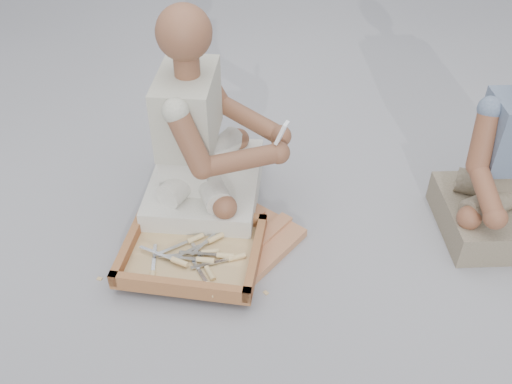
% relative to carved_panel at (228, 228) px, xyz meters
% --- Properties ---
extents(ground, '(60.00, 60.00, 0.00)m').
position_rel_carved_panel_xyz_m(ground, '(0.24, -0.13, -0.02)').
color(ground, '#99999E').
rests_on(ground, ground).
extents(carved_panel, '(0.66, 0.54, 0.04)m').
position_rel_carved_panel_xyz_m(carved_panel, '(0.00, 0.00, 0.00)').
color(carved_panel, '#AC6742').
rests_on(carved_panel, ground).
extents(tool_tray, '(0.62, 0.53, 0.07)m').
position_rel_carved_panel_xyz_m(tool_tray, '(-0.06, -0.22, 0.04)').
color(tool_tray, brown).
rests_on(tool_tray, carved_panel).
extents(chisel_0, '(0.14, 0.19, 0.02)m').
position_rel_carved_panel_xyz_m(chisel_0, '(-0.01, -0.15, 0.06)').
color(chisel_0, silver).
rests_on(chisel_0, tool_tray).
extents(chisel_1, '(0.22, 0.04, 0.02)m').
position_rel_carved_panel_xyz_m(chisel_1, '(-0.09, -0.30, 0.06)').
color(chisel_1, silver).
rests_on(chisel_1, tool_tray).
extents(chisel_2, '(0.20, 0.12, 0.02)m').
position_rel_carved_panel_xyz_m(chisel_2, '(-0.01, -0.21, 0.05)').
color(chisel_2, silver).
rests_on(chisel_2, tool_tray).
extents(chisel_3, '(0.22, 0.07, 0.02)m').
position_rel_carved_panel_xyz_m(chisel_3, '(-0.01, -0.26, 0.06)').
color(chisel_3, silver).
rests_on(chisel_3, tool_tray).
extents(chisel_4, '(0.17, 0.16, 0.02)m').
position_rel_carved_panel_xyz_m(chisel_4, '(0.04, -0.29, 0.05)').
color(chisel_4, silver).
rests_on(chisel_4, tool_tray).
extents(chisel_5, '(0.15, 0.19, 0.02)m').
position_rel_carved_panel_xyz_m(chisel_5, '(-0.09, -0.17, 0.05)').
color(chisel_5, silver).
rests_on(chisel_5, tool_tray).
extents(chisel_6, '(0.18, 0.15, 0.02)m').
position_rel_carved_panel_xyz_m(chisel_6, '(0.11, -0.21, 0.05)').
color(chisel_6, silver).
rests_on(chisel_6, tool_tray).
extents(chisel_7, '(0.18, 0.16, 0.02)m').
position_rel_carved_panel_xyz_m(chisel_7, '(0.08, -0.36, 0.05)').
color(chisel_7, silver).
rests_on(chisel_7, tool_tray).
extents(chisel_8, '(0.22, 0.07, 0.02)m').
position_rel_carved_panel_xyz_m(chisel_8, '(0.06, -0.21, 0.06)').
color(chisel_8, silver).
rests_on(chisel_8, tool_tray).
extents(chisel_9, '(0.07, 0.22, 0.02)m').
position_rel_carved_panel_xyz_m(chisel_9, '(-0.01, -0.09, 0.06)').
color(chisel_9, silver).
rests_on(chisel_9, tool_tray).
extents(chisel_10, '(0.11, 0.21, 0.02)m').
position_rel_carved_panel_xyz_m(chisel_10, '(-0.15, -0.39, 0.05)').
color(chisel_10, silver).
rests_on(chisel_10, tool_tray).
extents(wood_chip_0, '(0.02, 0.02, 0.00)m').
position_rel_carved_panel_xyz_m(wood_chip_0, '(0.21, 0.04, -0.02)').
color(wood_chip_0, tan).
rests_on(wood_chip_0, ground).
extents(wood_chip_1, '(0.02, 0.02, 0.00)m').
position_rel_carved_panel_xyz_m(wood_chip_1, '(0.27, -0.27, -0.02)').
color(wood_chip_1, tan).
rests_on(wood_chip_1, ground).
extents(wood_chip_2, '(0.02, 0.02, 0.00)m').
position_rel_carved_panel_xyz_m(wood_chip_2, '(-0.30, -0.15, -0.02)').
color(wood_chip_2, tan).
rests_on(wood_chip_2, ground).
extents(wood_chip_3, '(0.02, 0.02, 0.00)m').
position_rel_carved_panel_xyz_m(wood_chip_3, '(0.03, -0.05, -0.02)').
color(wood_chip_3, tan).
rests_on(wood_chip_3, ground).
extents(wood_chip_4, '(0.02, 0.02, 0.00)m').
position_rel_carved_panel_xyz_m(wood_chip_4, '(-0.37, -0.43, -0.02)').
color(wood_chip_4, tan).
rests_on(wood_chip_4, ground).
extents(wood_chip_5, '(0.02, 0.02, 0.00)m').
position_rel_carved_panel_xyz_m(wood_chip_5, '(0.15, 0.11, -0.02)').
color(wood_chip_5, tan).
rests_on(wood_chip_5, ground).
extents(wood_chip_6, '(0.02, 0.02, 0.00)m').
position_rel_carved_panel_xyz_m(wood_chip_6, '(-0.15, -0.07, -0.02)').
color(wood_chip_6, tan).
rests_on(wood_chip_6, ground).
extents(wood_chip_7, '(0.02, 0.02, 0.00)m').
position_rel_carved_panel_xyz_m(wood_chip_7, '(-0.33, -0.33, -0.02)').
color(wood_chip_7, tan).
rests_on(wood_chip_7, ground).
extents(craftsman, '(0.68, 0.69, 0.92)m').
position_rel_carved_panel_xyz_m(craftsman, '(-0.17, 0.15, 0.29)').
color(craftsman, beige).
rests_on(craftsman, ground).
extents(mobile_phone, '(0.05, 0.04, 0.10)m').
position_rel_carved_panel_xyz_m(mobile_phone, '(0.17, 0.18, 0.42)').
color(mobile_phone, white).
rests_on(mobile_phone, craftsman).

